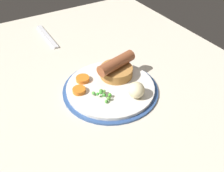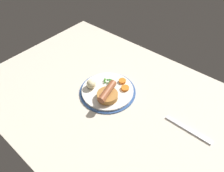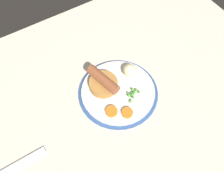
% 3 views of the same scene
% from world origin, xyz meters
% --- Properties ---
extents(dining_table, '(1.10, 0.80, 0.03)m').
position_xyz_m(dining_table, '(0.00, 0.00, 0.01)').
color(dining_table, beige).
rests_on(dining_table, ground).
extents(dinner_plate, '(0.25, 0.25, 0.01)m').
position_xyz_m(dinner_plate, '(-0.00, -0.01, 0.04)').
color(dinner_plate, '#2D4C84').
rests_on(dinner_plate, dining_table).
extents(sausage_pudding, '(0.09, 0.12, 0.06)m').
position_xyz_m(sausage_pudding, '(-0.03, 0.02, 0.07)').
color(sausage_pudding, '#AD7538').
rests_on(sausage_pudding, dinner_plate).
extents(pea_pile, '(0.05, 0.04, 0.02)m').
position_xyz_m(pea_pile, '(0.03, -0.05, 0.05)').
color(pea_pile, '#579D3E').
rests_on(pea_pile, dinner_plate).
extents(potato_chunk_0, '(0.06, 0.06, 0.04)m').
position_xyz_m(potato_chunk_0, '(0.06, 0.02, 0.06)').
color(potato_chunk_0, beige).
rests_on(potato_chunk_0, dinner_plate).
extents(carrot_slice_0, '(0.04, 0.04, 0.01)m').
position_xyz_m(carrot_slice_0, '(-0.06, -0.07, 0.05)').
color(carrot_slice_0, orange).
rests_on(carrot_slice_0, dinner_plate).
extents(carrot_slice_2, '(0.05, 0.05, 0.01)m').
position_xyz_m(carrot_slice_2, '(-0.02, -0.09, 0.05)').
color(carrot_slice_2, orange).
rests_on(carrot_slice_2, dinner_plate).
extents(fork, '(0.18, 0.02, 0.01)m').
position_xyz_m(fork, '(-0.36, -0.06, 0.03)').
color(fork, silver).
rests_on(fork, dining_table).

